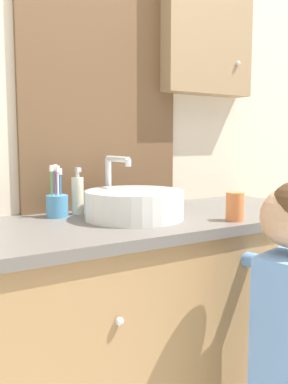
# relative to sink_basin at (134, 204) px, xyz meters

# --- Properties ---
(wall_back) EXTENTS (3.20, 0.18, 2.50)m
(wall_back) POSITION_rel_sink_basin_xyz_m (0.12, 0.32, 0.41)
(wall_back) COLOR beige
(wall_back) RESTS_ON ground_plane
(vanity_counter) EXTENTS (1.41, 0.59, 0.81)m
(vanity_counter) POSITION_rel_sink_basin_xyz_m (0.10, 0.00, -0.46)
(vanity_counter) COLOR #A37A4C
(vanity_counter) RESTS_ON ground_plane
(sink_basin) EXTENTS (0.35, 0.40, 0.22)m
(sink_basin) POSITION_rel_sink_basin_xyz_m (0.00, 0.00, 0.00)
(sink_basin) COLOR white
(sink_basin) RESTS_ON vanity_counter
(toothbrush_holder) EXTENTS (0.08, 0.08, 0.19)m
(toothbrush_holder) POSITION_rel_sink_basin_xyz_m (-0.22, 0.17, -0.01)
(toothbrush_holder) COLOR #4C93C6
(toothbrush_holder) RESTS_ON vanity_counter
(soap_dispenser) EXTENTS (0.04, 0.04, 0.18)m
(soap_dispenser) POSITION_rel_sink_basin_xyz_m (-0.13, 0.19, 0.02)
(soap_dispenser) COLOR beige
(soap_dispenser) RESTS_ON vanity_counter
(child_figure) EXTENTS (0.26, 0.49, 0.98)m
(child_figure) POSITION_rel_sink_basin_xyz_m (0.26, -0.47, -0.29)
(child_figure) COLOR slate
(child_figure) RESTS_ON ground_plane
(drinking_cup) EXTENTS (0.06, 0.06, 0.10)m
(drinking_cup) POSITION_rel_sink_basin_xyz_m (0.28, -0.22, -0.00)
(drinking_cup) COLOR orange
(drinking_cup) RESTS_ON vanity_counter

